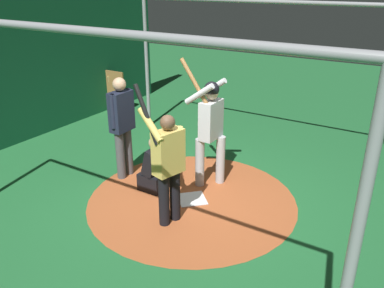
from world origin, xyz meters
name	(u,v)px	position (x,y,z in m)	size (l,w,h in m)	color
ground_plane	(192,200)	(0.00, 0.00, 0.00)	(25.20, 25.20, 0.00)	#216633
dirt_circle	(192,199)	(0.00, 0.00, 0.00)	(3.25, 3.25, 0.01)	#AD562D
home_plate	(192,199)	(0.00, 0.00, 0.01)	(0.42, 0.42, 0.01)	white
batter	(210,124)	(-0.04, 0.61, 1.07)	(0.68, 0.49, 2.10)	#B3B3B7
catcher	(156,169)	(-0.68, -0.01, 0.36)	(0.58, 0.40, 0.94)	black
umpire	(122,123)	(-1.43, 0.09, 0.99)	(0.22, 0.49, 1.75)	#4C4C51
visitor	(168,163)	(0.04, -0.67, 0.93)	(0.62, 0.51, 1.98)	black
back_wall	(0,61)	(-4.41, 0.00, 1.73)	(0.22, 9.20, 3.44)	#145133
cage_frame	(192,73)	(0.00, 0.00, 2.01)	(5.35, 4.74, 2.87)	gray
bat_rack	(112,92)	(-4.17, 2.79, 0.49)	(0.82, 0.21, 1.05)	olive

